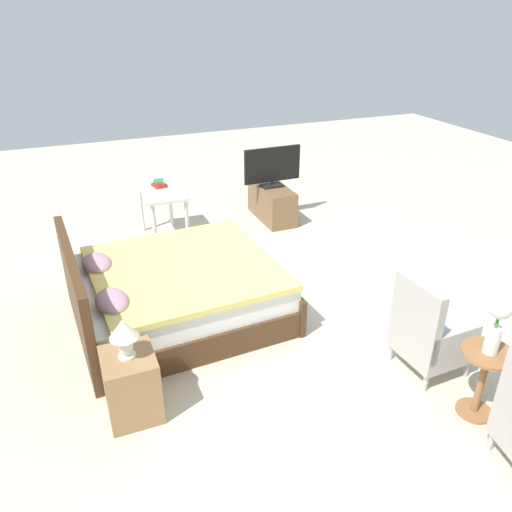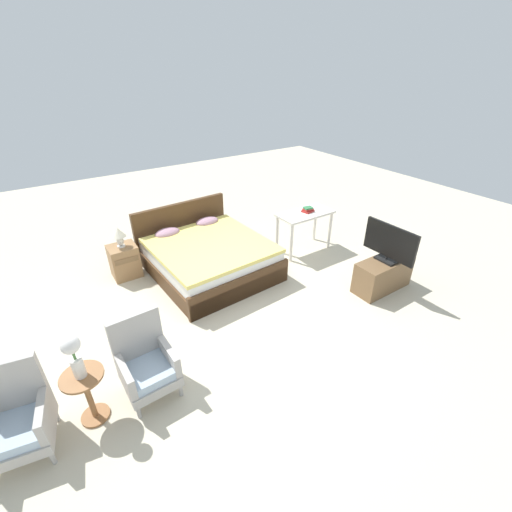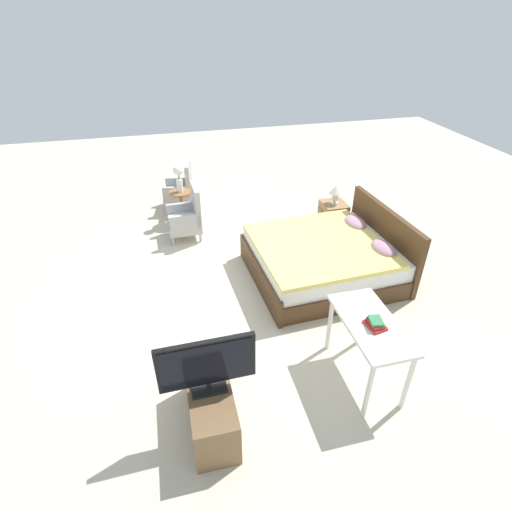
# 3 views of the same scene
# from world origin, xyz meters

# --- Properties ---
(ground_plane) EXTENTS (16.00, 16.00, 0.00)m
(ground_plane) POSITION_xyz_m (0.00, 0.00, 0.00)
(ground_plane) COLOR beige
(bed) EXTENTS (1.90, 2.11, 0.96)m
(bed) POSITION_xyz_m (0.16, 1.13, 0.30)
(bed) COLOR #472D19
(bed) RESTS_ON ground_plane
(armchair_by_window_right) EXTENTS (0.56, 0.56, 0.92)m
(armchair_by_window_right) POSITION_xyz_m (-1.49, -0.72, 0.37)
(armchair_by_window_right) COLOR #ADA8A3
(armchair_by_window_right) RESTS_ON ground_plane
(side_table) EXTENTS (0.40, 0.40, 0.60)m
(side_table) POSITION_xyz_m (-2.08, -0.76, 0.38)
(side_table) COLOR #936038
(side_table) RESTS_ON ground_plane
(flower_vase) EXTENTS (0.17, 0.17, 0.48)m
(flower_vase) POSITION_xyz_m (-2.08, -0.76, 0.89)
(flower_vase) COLOR silver
(flower_vase) RESTS_ON side_table
(nightstand) EXTENTS (0.44, 0.41, 0.56)m
(nightstand) POSITION_xyz_m (-1.06, 1.76, 0.28)
(nightstand) COLOR #997047
(nightstand) RESTS_ON ground_plane
(table_lamp) EXTENTS (0.22, 0.22, 0.33)m
(table_lamp) POSITION_xyz_m (-1.06, 1.76, 0.77)
(table_lamp) COLOR silver
(table_lamp) RESTS_ON nightstand
(tv_stand) EXTENTS (0.96, 0.40, 0.51)m
(tv_stand) POSITION_xyz_m (2.22, -0.88, 0.25)
(tv_stand) COLOR brown
(tv_stand) RESTS_ON ground_plane
(tv_flatscreen) EXTENTS (0.21, 0.87, 0.58)m
(tv_flatscreen) POSITION_xyz_m (2.22, -0.88, 0.81)
(tv_flatscreen) COLOR black
(tv_flatscreen) RESTS_ON tv_stand
(vanity_desk) EXTENTS (1.04, 0.52, 0.77)m
(vanity_desk) POSITION_xyz_m (2.02, 0.81, 0.65)
(vanity_desk) COLOR silver
(vanity_desk) RESTS_ON ground_plane
(book_stack) EXTENTS (0.23, 0.19, 0.09)m
(book_stack) POSITION_xyz_m (2.08, 0.81, 0.81)
(book_stack) COLOR #AD2823
(book_stack) RESTS_ON vanity_desk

